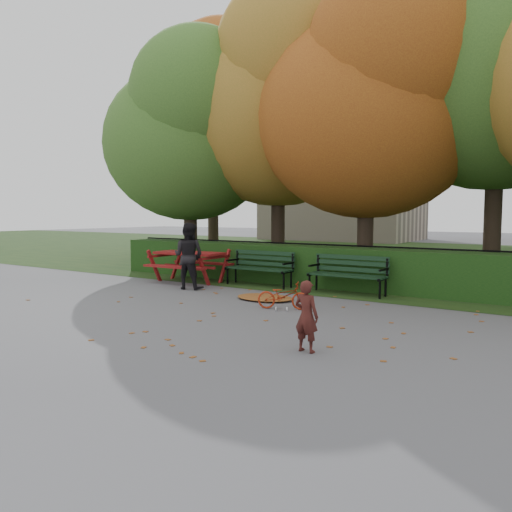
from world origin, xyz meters
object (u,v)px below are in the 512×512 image
Objects in this scene: tree_f at (215,118)px; adult at (189,256)px; bench_left at (261,265)px; bicycle at (283,296)px; child at (306,316)px; tree_c at (376,99)px; tree_a at (192,130)px; bench_right at (348,271)px; tree_b at (284,98)px; picnic_table at (189,259)px.

tree_f is 5.68× the size of adult.
adult reaches higher than bench_left.
adult is 3.42m from bicycle.
adult is at bearing -29.22° from child.
child is (9.70, -10.31, -5.21)m from tree_f.
tree_c is 4.95× the size of adult.
tree_a is 4.31m from tree_f.
bench_right is (0.27, -2.26, -4.30)m from tree_c.
tree_b is (2.74, 1.17, 0.88)m from tree_a.
tree_f is (-1.94, 3.66, 1.17)m from tree_a.
tree_a is at bearing 125.75° from picnic_table.
child is at bearing -76.13° from tree_c.
tree_a reaches higher than bench_right.
tree_a is at bearing -62.02° from tree_f.
tree_f is at bearing 146.08° from bench_right.
bicycle is (3.24, -0.94, -0.54)m from adult.
picnic_table is 1.97× the size of bicycle.
bench_right is (3.54, -3.04, -4.88)m from tree_b.
adult reaches higher than child.
tree_f reaches higher than tree_a.
picnic_table is (3.87, -6.04, -5.06)m from tree_f.
bicycle is at bearing -45.00° from tree_f.
bench_left is at bearing -140.26° from adult.
bench_right is 1.79× the size of bicycle.
bicycle is at bearing -49.07° from child.
bicycle is (2.10, -2.40, -0.26)m from bench_left.
picnic_table is at bearing -103.08° from tree_b.
tree_a reaches higher than child.
picnic_table is 2.05× the size of child.
tree_b is 10.51m from child.
tree_b reaches higher than picnic_table.
adult is at bearing -89.98° from tree_b.
tree_c is 8.66m from tree_f.
tree_f is 5.10× the size of bench_left.
bench_right is (8.23, -5.54, -5.17)m from tree_f.
tree_f is 9.15× the size of bicycle.
tree_c is (6.02, 0.38, 0.30)m from tree_a.
child is (1.47, -4.78, -0.04)m from bench_right.
tree_f reaches higher than bench_left.
tree_c is at bearing 30.75° from picnic_table.
tree_f is 4.65× the size of picnic_table.
picnic_table is at bearing -173.45° from bench_right.
tree_b reaches higher than bicycle.
tree_f is at bearing -42.47° from child.
tree_c is at bearing 3.65° from tree_a.
bench_left reaches higher than bicycle.
bicycle is (-0.30, -2.40, -0.26)m from bench_right.
adult reaches higher than bicycle.
tree_f is 8.78m from picnic_table.
bench_left is at bearing -25.76° from tree_a.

